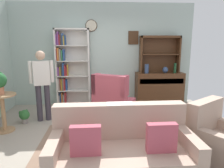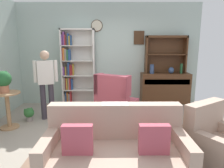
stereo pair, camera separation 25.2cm
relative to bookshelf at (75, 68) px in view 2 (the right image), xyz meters
name	(u,v)px [view 2 (the right image)]	position (x,y,z in m)	size (l,w,h in m)	color
ground_plane	(107,135)	(0.92, -1.94, -1.06)	(5.40, 4.60, 0.02)	#9E9384
wall_back	(108,55)	(0.92, 0.19, 0.35)	(5.00, 0.09, 2.80)	#ADC1B7
area_rug	(118,142)	(1.12, -2.24, -1.05)	(2.79, 1.73, 0.01)	#846651
bookshelf	(75,68)	(0.00, 0.00, 0.00)	(0.90, 0.30, 2.10)	silver
sideboard	(164,88)	(2.47, -0.08, -0.54)	(1.30, 0.45, 0.92)	#4C2D19
sideboard_hutch	(165,49)	(2.47, 0.02, 0.51)	(1.10, 0.26, 1.00)	#4C2D19
vase_tall	(151,69)	(2.08, -0.17, -0.01)	(0.11, 0.11, 0.25)	#33476B
vase_round	(170,70)	(2.60, -0.15, -0.05)	(0.15, 0.15, 0.17)	#33476B
bottle_wine	(180,69)	(2.86, -0.17, 0.00)	(0.07, 0.07, 0.27)	#194223
couch_floral	(115,154)	(1.05, -3.14, -0.74)	(1.81, 0.86, 0.90)	tan
armchair_floral	(218,147)	(2.51, -2.92, -0.76)	(1.06, 1.07, 0.88)	tan
wingback_chair	(115,103)	(1.09, -1.09, -0.67)	(1.06, 1.07, 1.05)	#B74C5B
plant_stand	(7,106)	(-1.10, -1.60, -0.59)	(0.52, 0.52, 0.75)	#A87F56
potted_plant_large	(2,80)	(-1.13, -1.61, -0.05)	(0.31, 0.31, 0.43)	#AD6B4C
potted_plant_small	(28,114)	(-0.85, -1.23, -0.88)	(0.22, 0.22, 0.30)	gray
person_reading	(45,80)	(-0.47, -1.07, -0.14)	(0.52, 0.29, 1.56)	#38333D
coffee_table	(120,123)	(1.16, -2.20, -0.70)	(0.80, 0.50, 0.42)	#4C2D19
book_stack	(122,118)	(1.19, -2.23, -0.59)	(0.20, 0.14, 0.09)	gray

